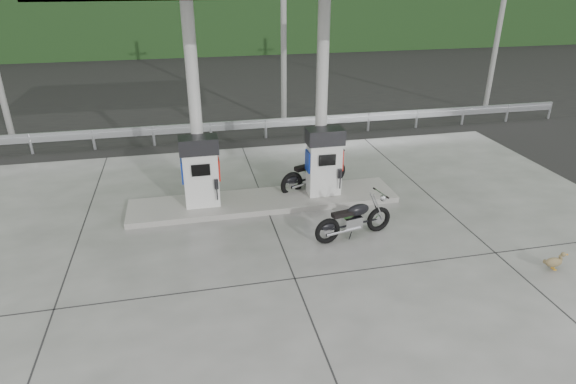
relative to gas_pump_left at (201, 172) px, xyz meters
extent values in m
plane|color=black|center=(1.60, -2.50, -1.07)|extent=(160.00, 160.00, 0.00)
cube|color=slate|center=(1.60, -2.50, -1.06)|extent=(18.00, 14.00, 0.02)
cube|color=#99988F|center=(1.60, 0.00, -0.98)|extent=(7.00, 1.40, 0.15)
cylinder|color=silver|center=(0.00, 0.40, 1.60)|extent=(0.30, 0.30, 5.00)
cylinder|color=silver|center=(3.20, 0.40, 1.60)|extent=(0.30, 0.30, 5.00)
cube|color=black|center=(1.60, 9.00, -1.07)|extent=(60.00, 7.00, 0.01)
cylinder|color=gray|center=(3.60, 7.00, 2.93)|extent=(0.22, 0.22, 8.00)
cylinder|color=gray|center=(12.60, 7.00, 2.93)|extent=(0.22, 0.22, 8.00)
cube|color=black|center=(1.60, 27.50, 1.93)|extent=(80.00, 6.00, 6.00)
camera|label=1|loc=(-0.25, -11.29, 4.54)|focal=30.00mm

